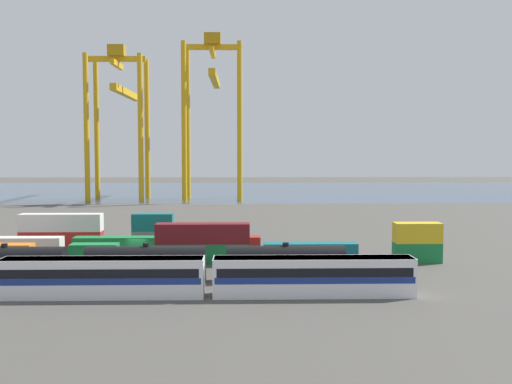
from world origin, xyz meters
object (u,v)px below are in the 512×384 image
object	(u,v)px
passenger_train	(103,276)
gantry_crane_west	(120,107)
freight_tank_row	(146,263)
gantry_crane_central	(213,99)
shipping_container_6	(417,252)

from	to	relation	value
passenger_train	gantry_crane_west	distance (m)	127.72
passenger_train	freight_tank_row	xyz separation A→B (m)	(3.16, 7.06, -0.12)
passenger_train	gantry_crane_central	bearing A→B (deg)	87.51
shipping_container_6	gantry_crane_west	world-z (taller)	gantry_crane_west
gantry_crane_west	gantry_crane_central	bearing A→B (deg)	-0.73
passenger_train	gantry_crane_central	distance (m)	125.92
passenger_train	gantry_crane_west	bearing A→B (deg)	100.52
gantry_crane_west	freight_tank_row	bearing A→B (deg)	-77.36
gantry_crane_central	passenger_train	bearing A→B (deg)	-92.49
passenger_train	shipping_container_6	distance (m)	40.77
passenger_train	gantry_crane_central	size ratio (longest dim) A/B	1.27
freight_tank_row	shipping_container_6	distance (m)	35.21
shipping_container_6	gantry_crane_west	bearing A→B (deg)	119.49
gantry_crane_central	freight_tank_row	bearing A→B (deg)	-91.07
passenger_train	freight_tank_row	bearing A→B (deg)	65.85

